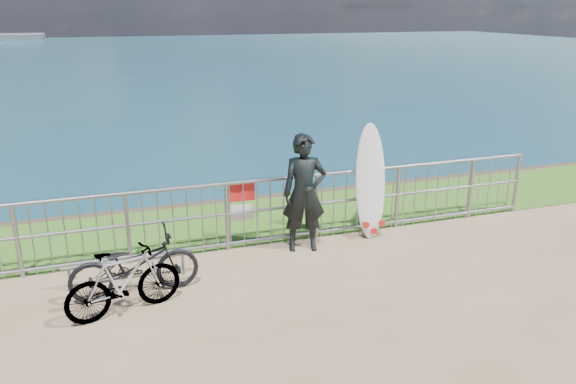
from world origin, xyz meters
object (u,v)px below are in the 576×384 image
object	(u,v)px
surfer	(304,193)
surfboard	(370,186)
bicycle_far	(124,282)
bicycle_near	(134,264)

from	to	relation	value
surfer	surfboard	bearing A→B (deg)	21.18
surfer	bicycle_far	distance (m)	3.08
bicycle_far	surfer	bearing A→B (deg)	-82.56
surfer	bicycle_near	xyz separation A→B (m)	(-2.65, -0.70, -0.49)
surfboard	bicycle_far	xyz separation A→B (m)	(-4.04, -1.34, -0.44)
surfboard	bicycle_near	world-z (taller)	surfboard
surfer	bicycle_near	size ratio (longest dim) A/B	1.10
bicycle_near	bicycle_far	world-z (taller)	bicycle_near
surfer	surfboard	size ratio (longest dim) A/B	0.98
surfer	bicycle_far	xyz separation A→B (m)	(-2.81, -1.15, -0.49)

